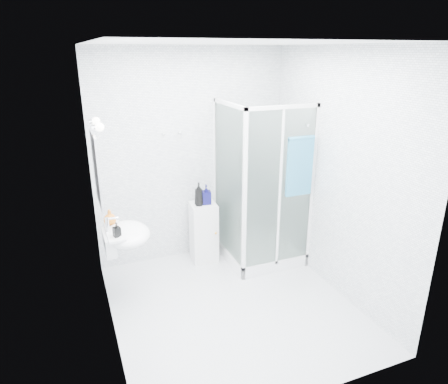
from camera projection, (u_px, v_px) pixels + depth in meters
name	position (u px, v px, depth m)	size (l,w,h in m)	color
room	(233.00, 189.00, 3.78)	(2.40, 2.60, 2.60)	white
shower_enclosure	(258.00, 228.00, 4.97)	(0.90, 0.95, 2.00)	white
wall_basin	(124.00, 235.00, 3.99)	(0.46, 0.56, 0.35)	white
mirror	(96.00, 170.00, 3.69)	(0.02, 0.60, 0.70)	white
vanity_lights	(97.00, 124.00, 3.56)	(0.10, 0.40, 0.08)	silver
wall_hooks	(171.00, 134.00, 4.68)	(0.23, 0.06, 0.03)	silver
storage_cabinet	(204.00, 232.00, 5.03)	(0.34, 0.35, 0.76)	silver
hand_towel	(300.00, 165.00, 4.42)	(0.32, 0.05, 0.68)	teal
shampoo_bottle_a	(199.00, 194.00, 4.81)	(0.11, 0.11, 0.29)	black
shampoo_bottle_b	(206.00, 194.00, 4.87)	(0.11, 0.11, 0.24)	#0B0A40
soap_dispenser_orange	(110.00, 217.00, 4.05)	(0.13, 0.13, 0.16)	#C26616
soap_dispenser_black	(117.00, 230.00, 3.79)	(0.06, 0.07, 0.14)	black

